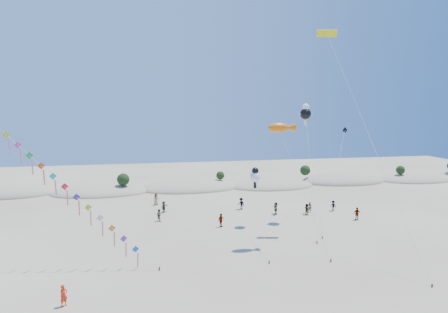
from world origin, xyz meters
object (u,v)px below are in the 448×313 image
(kite_train, at_px, (13,142))
(fish_kite, at_px, (282,128))
(parafoil_kite, at_px, (328,37))
(flyer_foreground, at_px, (64,296))

(kite_train, distance_m, fish_kite, 26.86)
(kite_train, xyz_separation_m, fish_kite, (26.83, 0.77, 1.02))
(kite_train, distance_m, parafoil_kite, 36.61)
(fish_kite, relative_size, parafoil_kite, 0.55)
(kite_train, xyz_separation_m, flyer_foreground, (5.94, -9.45, -11.06))
(kite_train, distance_m, flyer_foreground, 15.71)
(flyer_foreground, bearing_deg, kite_train, 73.06)
(parafoil_kite, height_order, flyer_foreground, parafoil_kite)
(kite_train, bearing_deg, fish_kite, 1.65)
(fish_kite, distance_m, flyer_foreground, 26.21)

